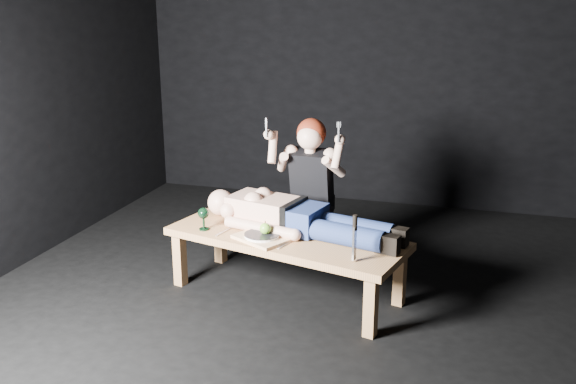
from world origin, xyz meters
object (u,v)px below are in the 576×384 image
at_px(lying_man, 301,214).
at_px(kneeling_woman, 314,190).
at_px(serving_tray, 262,238).
at_px(carving_knife, 354,238).
at_px(table, 286,265).
at_px(goblet, 204,219).

bearing_deg(lying_man, kneeling_woman, 106.36).
bearing_deg(serving_tray, carving_knife, -16.21).
height_order(kneeling_woman, serving_tray, kneeling_woman).
bearing_deg(serving_tray, table, 44.16).
distance_m(table, goblet, 0.67).
xyz_separation_m(table, kneeling_woman, (0.05, 0.58, 0.39)).
distance_m(table, kneeling_woman, 0.70).
xyz_separation_m(lying_man, carving_knife, (0.47, -0.43, 0.03)).
bearing_deg(goblet, lying_man, 13.97).
distance_m(serving_tray, goblet, 0.47).
height_order(goblet, carving_knife, carving_knife).
relative_size(goblet, carving_knife, 0.54).
distance_m(table, serving_tray, 0.30).
xyz_separation_m(kneeling_woman, goblet, (-0.65, -0.65, -0.08)).
height_order(lying_man, goblet, lying_man).
xyz_separation_m(serving_tray, goblet, (-0.46, 0.07, 0.07)).
bearing_deg(kneeling_woman, serving_tray, -101.85).
relative_size(table, goblet, 10.20).
distance_m(table, carving_knife, 0.74).
relative_size(lying_man, kneeling_woman, 1.32).
bearing_deg(serving_tray, goblet, 171.74).
relative_size(lying_man, carving_knife, 5.28).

